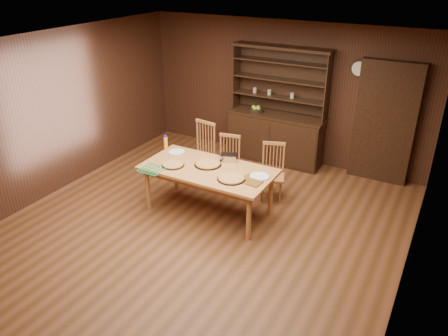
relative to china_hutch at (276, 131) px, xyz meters
The scene contains 20 objects.
floor 2.82m from the china_hutch, 89.99° to the right, with size 6.00×6.00×0.00m, color brown.
room_shell 2.92m from the china_hutch, 89.99° to the right, with size 6.00×6.00×6.00m.
china_hutch is the anchor object (origin of this frame).
doorway 1.96m from the china_hutch, ahead, with size 1.00×0.18×2.10m, color #321B10.
wall_clock 1.89m from the china_hutch, ahead, with size 0.30×0.05×0.30m.
dining_table 2.29m from the china_hutch, 93.45° to the right, with size 1.98×0.99×0.75m.
chair_left 1.59m from the china_hutch, 119.89° to the right, with size 0.49×0.47×1.07m.
chair_center 1.45m from the china_hutch, 100.54° to the right, with size 0.44×0.43×0.94m.
chair_right 1.47m from the china_hutch, 69.06° to the right, with size 0.48×0.47×0.94m.
pizza_left 2.55m from the china_hutch, 104.71° to the right, with size 0.34×0.34×0.04m.
pizza_right 2.47m from the china_hutch, 82.18° to the right, with size 0.41×0.41×0.04m.
pizza_center 2.20m from the china_hutch, 95.17° to the right, with size 0.42×0.42×0.04m.
cooling_rack 2.86m from the china_hutch, 106.99° to the right, with size 0.32×0.32×0.01m, color #0CA256, non-canonical shape.
plate_left 2.22m from the china_hutch, 113.30° to the right, with size 0.28×0.28×0.02m.
plate_right 2.28m from the china_hutch, 73.28° to the right, with size 0.29×0.29×0.02m.
foil_dish 1.90m from the china_hutch, 90.18° to the right, with size 0.25×0.18×0.10m, color silver.
juice_bottle 2.30m from the china_hutch, 119.07° to the right, with size 0.06×0.06×0.24m.
pot_holder_a 2.49m from the china_hutch, 74.44° to the right, with size 0.20×0.20×0.02m, color #9D1512.
pot_holder_b 2.35m from the china_hutch, 76.91° to the right, with size 0.18×0.18×0.01m, color #9D1512.
fruit_bowl 0.56m from the china_hutch, behind, with size 0.27×0.27×0.12m.
Camera 1 is at (2.90, -4.53, 3.58)m, focal length 35.00 mm.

